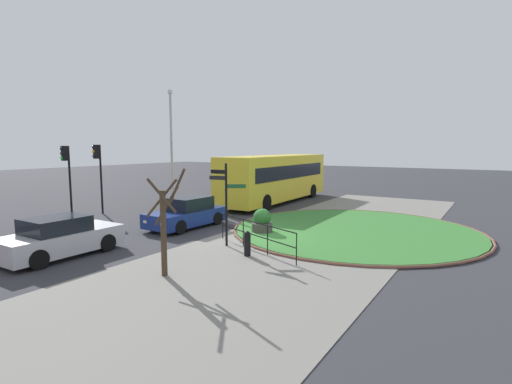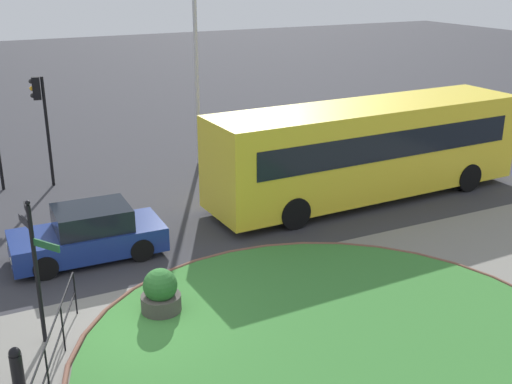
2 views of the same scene
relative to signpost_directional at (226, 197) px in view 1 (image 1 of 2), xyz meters
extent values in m
plane|color=#333338|center=(1.82, -0.25, -1.91)|extent=(120.00, 120.00, 0.00)
cube|color=gray|center=(1.82, -2.40, -1.90)|extent=(32.00, 7.69, 0.02)
cylinder|color=#387A33|center=(5.25, -3.31, -1.86)|extent=(10.70, 10.70, 0.10)
torus|color=brown|center=(5.25, -3.31, -1.85)|extent=(11.01, 11.01, 0.11)
cylinder|color=black|center=(-0.02, -0.04, -0.36)|extent=(0.09, 0.09, 3.10)
sphere|color=black|center=(-0.02, -0.04, 1.24)|extent=(0.10, 0.10, 0.10)
cube|color=black|center=(-0.01, 0.35, 0.95)|extent=(0.05, 0.69, 0.15)
cube|color=black|center=(-0.08, 0.33, 0.72)|extent=(0.15, 0.65, 0.15)
cube|color=#195128|center=(0.20, -0.37, 0.42)|extent=(0.41, 0.61, 0.15)
cylinder|color=black|center=(-0.72, -1.47, -1.53)|extent=(0.24, 0.24, 0.75)
sphere|color=black|center=(-0.72, -1.47, -1.12)|extent=(0.22, 0.22, 0.22)
cube|color=black|center=(0.02, -1.31, -0.84)|extent=(1.63, 4.21, 0.03)
cube|color=black|center=(0.02, -1.31, -1.32)|extent=(1.63, 4.21, 0.03)
cylinder|color=black|center=(0.82, 0.79, -1.37)|extent=(0.04, 0.04, 1.06)
cylinder|color=black|center=(0.29, -0.61, -1.37)|extent=(0.04, 0.04, 1.06)
cylinder|color=black|center=(-0.25, -2.01, -1.37)|extent=(0.04, 0.04, 1.06)
cylinder|color=black|center=(-0.78, -3.41, -1.37)|extent=(0.04, 0.04, 1.06)
cube|color=yellow|center=(11.28, 4.23, -0.17)|extent=(11.21, 2.92, 2.93)
cube|color=black|center=(11.24, 5.53, 0.24)|extent=(9.80, 0.32, 0.88)
cube|color=black|center=(11.32, 2.92, 0.24)|extent=(9.80, 0.32, 0.88)
cube|color=black|center=(16.86, 4.39, -0.02)|extent=(0.08, 2.12, 1.10)
cube|color=black|center=(16.86, 4.39, 1.08)|extent=(0.06, 1.42, 0.28)
cylinder|color=black|center=(14.81, 5.53, -1.41)|extent=(1.01, 0.33, 1.00)
cylinder|color=black|center=(14.88, 3.14, -1.41)|extent=(1.01, 0.33, 1.00)
cylinder|color=black|center=(7.68, 5.31, -1.41)|extent=(1.01, 0.33, 1.00)
cylinder|color=black|center=(7.75, 2.93, -1.41)|extent=(1.01, 0.33, 1.00)
cube|color=#B7B7BC|center=(-4.19, 4.02, -1.37)|extent=(4.03, 1.79, 0.71)
cube|color=black|center=(-4.35, 4.02, -0.76)|extent=(1.91, 1.57, 0.52)
cube|color=#EAEACC|center=(-2.17, 4.56, -1.34)|extent=(0.02, 0.20, 0.12)
cube|color=#EAEACC|center=(-2.17, 3.50, -1.34)|extent=(0.02, 0.20, 0.12)
cylinder|color=black|center=(-2.95, 4.83, -1.59)|extent=(0.64, 0.22, 0.64)
cylinder|color=black|center=(-2.94, 3.23, -1.59)|extent=(0.64, 0.22, 0.64)
cylinder|color=black|center=(-5.44, 4.81, -1.59)|extent=(0.64, 0.22, 0.64)
cylinder|color=black|center=(-5.43, 3.21, -1.59)|extent=(0.64, 0.22, 0.64)
cube|color=navy|center=(1.76, 3.67, -1.40)|extent=(4.06, 1.87, 0.66)
cube|color=black|center=(1.92, 3.67, -0.77)|extent=(1.99, 1.61, 0.60)
cube|color=#EAEACC|center=(-0.27, 3.19, -1.37)|extent=(0.02, 0.20, 0.12)
cube|color=#EAEACC|center=(-0.24, 4.25, -1.37)|extent=(0.02, 0.20, 0.12)
cylinder|color=black|center=(0.50, 2.90, -1.59)|extent=(0.65, 0.24, 0.64)
cylinder|color=black|center=(0.54, 4.51, -1.59)|extent=(0.65, 0.24, 0.64)
cylinder|color=black|center=(2.99, 2.84, -1.59)|extent=(0.65, 0.24, 0.64)
cylinder|color=black|center=(3.02, 4.45, -1.59)|extent=(0.65, 0.24, 0.64)
cylinder|color=black|center=(0.30, 10.62, 0.02)|extent=(0.11, 0.11, 3.85)
cube|color=black|center=(0.09, 10.64, 1.55)|extent=(0.28, 0.28, 0.78)
sphere|color=black|center=(-0.06, 10.66, 1.80)|extent=(0.16, 0.16, 0.16)
sphere|color=black|center=(-0.06, 10.66, 1.55)|extent=(0.16, 0.16, 0.16)
sphere|color=green|center=(-0.06, 10.66, 1.31)|extent=(0.16, 0.16, 0.16)
cylinder|color=black|center=(1.98, 10.31, 0.05)|extent=(0.11, 0.11, 3.92)
cube|color=black|center=(1.77, 10.35, 1.62)|extent=(0.30, 0.30, 0.78)
sphere|color=black|center=(1.62, 10.38, 1.87)|extent=(0.16, 0.16, 0.16)
sphere|color=#F2A519|center=(1.62, 10.38, 1.62)|extent=(0.16, 0.16, 0.16)
sphere|color=black|center=(1.62, 10.38, 1.38)|extent=(0.16, 0.16, 0.16)
cylinder|color=#B7B7BC|center=(7.69, 10.45, 1.79)|extent=(0.16, 0.16, 7.39)
cylinder|color=silver|center=(7.69, 10.45, 5.60)|extent=(0.32, 0.32, 0.22)
cylinder|color=#47423D|center=(2.56, -0.05, -1.67)|extent=(0.91, 0.91, 0.48)
sphere|color=#286028|center=(2.56, -0.05, -1.18)|extent=(0.78, 0.78, 0.78)
cylinder|color=#423323|center=(-3.75, -0.56, -0.63)|extent=(0.17, 0.17, 2.55)
cylinder|color=#423323|center=(-4.03, -0.82, 0.54)|extent=(0.61, 0.65, 1.01)
cylinder|color=#423323|center=(-3.31, -0.71, 0.73)|extent=(0.38, 0.97, 1.12)
cylinder|color=#423323|center=(-3.43, -0.39, 0.15)|extent=(0.44, 0.73, 1.23)
cylinder|color=#423323|center=(-3.45, -0.23, 0.38)|extent=(0.77, 0.69, 1.14)
camera|label=1|loc=(-11.54, -8.75, 1.90)|focal=26.93mm
camera|label=2|loc=(-1.24, -12.42, 5.63)|focal=44.70mm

